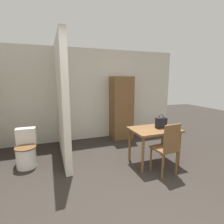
# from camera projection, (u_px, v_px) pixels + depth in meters

# --- Properties ---
(wall_back) EXTENTS (5.42, 0.12, 2.50)m
(wall_back) POSITION_uv_depth(u_px,v_px,m) (86.00, 95.00, 4.88)
(wall_back) COLOR beige
(wall_back) RESTS_ON ground_plane
(partition_wall) EXTENTS (0.12, 1.87, 2.50)m
(partition_wall) POSITION_uv_depth(u_px,v_px,m) (62.00, 100.00, 3.71)
(partition_wall) COLOR beige
(partition_wall) RESTS_ON ground_plane
(dining_table) EXTENTS (0.93, 0.66, 0.72)m
(dining_table) POSITION_uv_depth(u_px,v_px,m) (154.00, 133.00, 3.47)
(dining_table) COLOR brown
(dining_table) RESTS_ON ground_plane
(wooden_chair) EXTENTS (0.41, 0.41, 0.95)m
(wooden_chair) POSITION_uv_depth(u_px,v_px,m) (167.00, 147.00, 3.06)
(wooden_chair) COLOR brown
(wooden_chair) RESTS_ON ground_plane
(toilet) EXTENTS (0.39, 0.54, 0.72)m
(toilet) POSITION_uv_depth(u_px,v_px,m) (26.00, 151.00, 3.42)
(toilet) COLOR white
(toilet) RESTS_ON ground_plane
(handbag) EXTENTS (0.22, 0.11, 0.27)m
(handbag) POSITION_uv_depth(u_px,v_px,m) (161.00, 123.00, 3.49)
(handbag) COLOR black
(handbag) RESTS_ON dining_table
(wooden_cabinet) EXTENTS (0.58, 0.49, 1.76)m
(wooden_cabinet) POSITION_uv_depth(u_px,v_px,m) (121.00, 108.00, 4.98)
(wooden_cabinet) COLOR brown
(wooden_cabinet) RESTS_ON ground_plane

